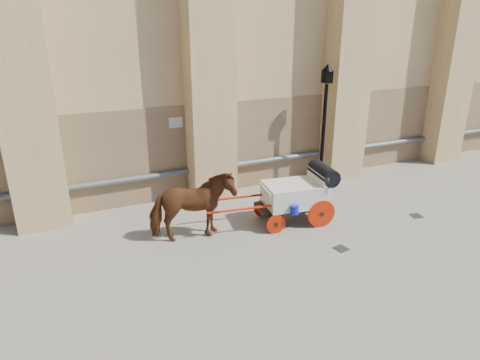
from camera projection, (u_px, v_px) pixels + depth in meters
name	position (u px, v px, depth m)	size (l,w,h in m)	color
ground	(296.00, 239.00, 11.27)	(90.00, 90.00, 0.00)	gray
horse	(192.00, 207.00, 10.98)	(0.99, 2.17, 1.83)	brown
carriage	(299.00, 192.00, 12.03)	(3.82, 1.49, 1.63)	black
street_lamp	(324.00, 123.00, 14.22)	(0.39, 0.39, 4.14)	black
drain_grate_near	(341.00, 249.00, 10.81)	(0.32, 0.32, 0.01)	black
drain_grate_far	(416.00, 216.00, 12.63)	(0.32, 0.32, 0.01)	black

